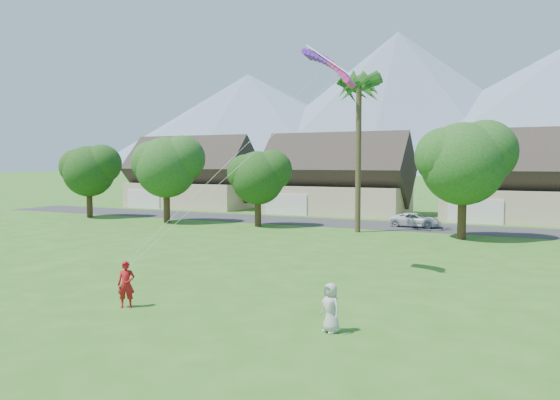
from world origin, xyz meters
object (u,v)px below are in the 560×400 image
Objects in this scene: watcher at (331,308)px; parked_car at (415,220)px; kite_flyer at (126,284)px; parafoil_kite at (331,64)px.

watcher is 0.38× the size of parked_car.
kite_flyer is 31.44m from parked_car.
parafoil_kite is at bearing 30.81° from kite_flyer.
kite_flyer is at bearing 173.18° from parked_car.
watcher is at bearing -26.59° from kite_flyer.
parked_car is 1.44× the size of parafoil_kite.
kite_flyer is 0.60× the size of parafoil_kite.
parked_car is at bearing 51.38° from kite_flyer.
watcher is 13.12m from parafoil_kite.
parafoil_kite reaches higher than kite_flyer.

